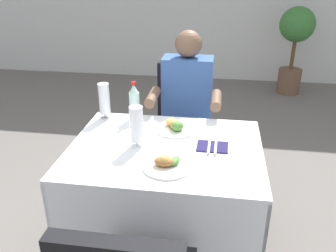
{
  "coord_description": "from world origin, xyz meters",
  "views": [
    {
      "loc": [
        0.41,
        -1.56,
        1.69
      ],
      "look_at": [
        0.14,
        0.25,
        0.84
      ],
      "focal_mm": 37.98,
      "sensor_mm": 36.0,
      "label": 1
    }
  ],
  "objects_px": {
    "main_dining_table": "(165,174)",
    "seated_diner_far": "(186,107)",
    "beer_glass_middle": "(136,127)",
    "napkin_cutlery_set": "(212,146)",
    "plate_far_diner": "(176,127)",
    "potted_plant_corner": "(295,40)",
    "cola_bottle_primary": "(134,103)",
    "chair_far_diner_seat": "(181,120)",
    "beer_glass_left": "(104,101)",
    "plate_near_camera": "(167,164)"
  },
  "relations": [
    {
      "from": "plate_far_diner",
      "to": "napkin_cutlery_set",
      "type": "xyz_separation_m",
      "value": [
        0.23,
        -0.19,
        -0.02
      ]
    },
    {
      "from": "cola_bottle_primary",
      "to": "potted_plant_corner",
      "type": "height_order",
      "value": "potted_plant_corner"
    },
    {
      "from": "main_dining_table",
      "to": "plate_far_diner",
      "type": "xyz_separation_m",
      "value": [
        0.03,
        0.22,
        0.2
      ]
    },
    {
      "from": "chair_far_diner_seat",
      "to": "potted_plant_corner",
      "type": "bearing_deg",
      "value": 62.77
    },
    {
      "from": "seated_diner_far",
      "to": "napkin_cutlery_set",
      "type": "bearing_deg",
      "value": -72.53
    },
    {
      "from": "beer_glass_left",
      "to": "beer_glass_middle",
      "type": "distance_m",
      "value": 0.46
    },
    {
      "from": "napkin_cutlery_set",
      "to": "potted_plant_corner",
      "type": "xyz_separation_m",
      "value": [
        0.98,
        3.19,
        -0.02
      ]
    },
    {
      "from": "chair_far_diner_seat",
      "to": "seated_diner_far",
      "type": "height_order",
      "value": "seated_diner_far"
    },
    {
      "from": "napkin_cutlery_set",
      "to": "beer_glass_middle",
      "type": "bearing_deg",
      "value": -173.61
    },
    {
      "from": "napkin_cutlery_set",
      "to": "chair_far_diner_seat",
      "type": "bearing_deg",
      "value": 108.26
    },
    {
      "from": "main_dining_table",
      "to": "beer_glass_middle",
      "type": "height_order",
      "value": "beer_glass_middle"
    },
    {
      "from": "chair_far_diner_seat",
      "to": "beer_glass_left",
      "type": "bearing_deg",
      "value": -133.1
    },
    {
      "from": "cola_bottle_primary",
      "to": "beer_glass_middle",
      "type": "bearing_deg",
      "value": -74.94
    },
    {
      "from": "plate_far_diner",
      "to": "potted_plant_corner",
      "type": "distance_m",
      "value": 3.24
    },
    {
      "from": "main_dining_table",
      "to": "potted_plant_corner",
      "type": "bearing_deg",
      "value": 68.94
    },
    {
      "from": "seated_diner_far",
      "to": "cola_bottle_primary",
      "type": "height_order",
      "value": "seated_diner_far"
    },
    {
      "from": "seated_diner_far",
      "to": "cola_bottle_primary",
      "type": "relative_size",
      "value": 4.97
    },
    {
      "from": "potted_plant_corner",
      "to": "main_dining_table",
      "type": "bearing_deg",
      "value": -111.06
    },
    {
      "from": "plate_near_camera",
      "to": "plate_far_diner",
      "type": "bearing_deg",
      "value": 91.33
    },
    {
      "from": "main_dining_table",
      "to": "plate_far_diner",
      "type": "relative_size",
      "value": 4.25
    },
    {
      "from": "main_dining_table",
      "to": "potted_plant_corner",
      "type": "height_order",
      "value": "potted_plant_corner"
    },
    {
      "from": "beer_glass_left",
      "to": "napkin_cutlery_set",
      "type": "distance_m",
      "value": 0.78
    },
    {
      "from": "beer_glass_middle",
      "to": "napkin_cutlery_set",
      "type": "xyz_separation_m",
      "value": [
        0.41,
        0.05,
        -0.11
      ]
    },
    {
      "from": "chair_far_diner_seat",
      "to": "napkin_cutlery_set",
      "type": "distance_m",
      "value": 0.85
    },
    {
      "from": "plate_near_camera",
      "to": "plate_far_diner",
      "type": "xyz_separation_m",
      "value": [
        -0.01,
        0.43,
        0.0
      ]
    },
    {
      "from": "plate_near_camera",
      "to": "cola_bottle_primary",
      "type": "bearing_deg",
      "value": 117.62
    },
    {
      "from": "beer_glass_left",
      "to": "potted_plant_corner",
      "type": "xyz_separation_m",
      "value": [
        1.69,
        2.89,
        -0.13
      ]
    },
    {
      "from": "cola_bottle_primary",
      "to": "napkin_cutlery_set",
      "type": "xyz_separation_m",
      "value": [
        0.51,
        -0.32,
        -0.11
      ]
    },
    {
      "from": "cola_bottle_primary",
      "to": "main_dining_table",
      "type": "bearing_deg",
      "value": -53.88
    },
    {
      "from": "plate_far_diner",
      "to": "potted_plant_corner",
      "type": "height_order",
      "value": "potted_plant_corner"
    },
    {
      "from": "beer_glass_left",
      "to": "potted_plant_corner",
      "type": "height_order",
      "value": "potted_plant_corner"
    },
    {
      "from": "cola_bottle_primary",
      "to": "seated_diner_far",
      "type": "bearing_deg",
      "value": 49.94
    },
    {
      "from": "seated_diner_far",
      "to": "beer_glass_left",
      "type": "xyz_separation_m",
      "value": [
        -0.49,
        -0.37,
        0.16
      ]
    },
    {
      "from": "beer_glass_middle",
      "to": "cola_bottle_primary",
      "type": "height_order",
      "value": "cola_bottle_primary"
    },
    {
      "from": "chair_far_diner_seat",
      "to": "potted_plant_corner",
      "type": "xyz_separation_m",
      "value": [
        1.24,
        2.41,
        0.18
      ]
    },
    {
      "from": "plate_near_camera",
      "to": "napkin_cutlery_set",
      "type": "relative_size",
      "value": 1.3
    },
    {
      "from": "beer_glass_left",
      "to": "cola_bottle_primary",
      "type": "height_order",
      "value": "cola_bottle_primary"
    },
    {
      "from": "main_dining_table",
      "to": "seated_diner_far",
      "type": "bearing_deg",
      "value": 86.23
    },
    {
      "from": "chair_far_diner_seat",
      "to": "plate_far_diner",
      "type": "xyz_separation_m",
      "value": [
        0.03,
        -0.59,
        0.22
      ]
    },
    {
      "from": "plate_near_camera",
      "to": "plate_far_diner",
      "type": "distance_m",
      "value": 0.43
    },
    {
      "from": "napkin_cutlery_set",
      "to": "cola_bottle_primary",
      "type": "bearing_deg",
      "value": 148.25
    },
    {
      "from": "plate_near_camera",
      "to": "beer_glass_middle",
      "type": "bearing_deg",
      "value": 134.8
    },
    {
      "from": "plate_far_diner",
      "to": "potted_plant_corner",
      "type": "xyz_separation_m",
      "value": [
        1.21,
        3.01,
        -0.04
      ]
    },
    {
      "from": "plate_near_camera",
      "to": "seated_diner_far",
      "type": "bearing_deg",
      "value": 89.54
    },
    {
      "from": "plate_near_camera",
      "to": "napkin_cutlery_set",
      "type": "bearing_deg",
      "value": 47.92
    },
    {
      "from": "plate_far_diner",
      "to": "napkin_cutlery_set",
      "type": "distance_m",
      "value": 0.3
    },
    {
      "from": "seated_diner_far",
      "to": "cola_bottle_primary",
      "type": "xyz_separation_m",
      "value": [
        -0.3,
        -0.36,
        0.15
      ]
    },
    {
      "from": "chair_far_diner_seat",
      "to": "potted_plant_corner",
      "type": "relative_size",
      "value": 0.83
    },
    {
      "from": "chair_far_diner_seat",
      "to": "plate_far_diner",
      "type": "relative_size",
      "value": 3.89
    },
    {
      "from": "cola_bottle_primary",
      "to": "potted_plant_corner",
      "type": "xyz_separation_m",
      "value": [
        1.49,
        2.88,
        -0.13
      ]
    }
  ]
}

